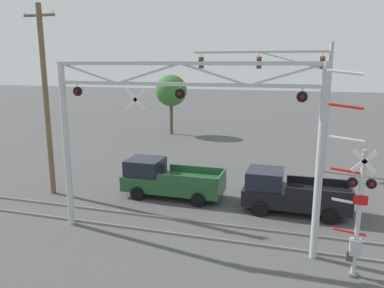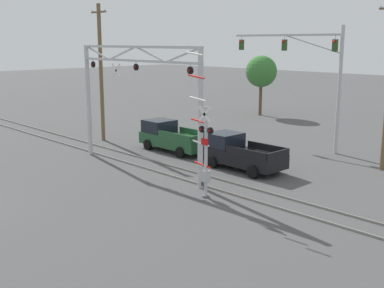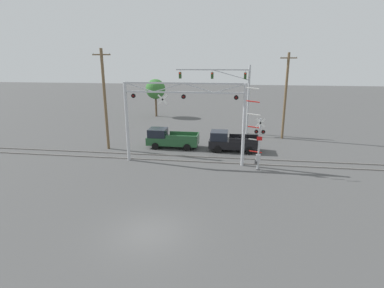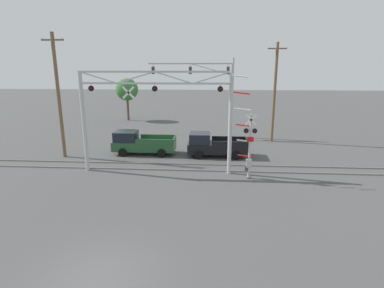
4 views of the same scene
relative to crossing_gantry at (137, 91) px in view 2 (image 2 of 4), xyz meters
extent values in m
cube|color=gray|center=(0.01, 0.28, -4.56)|extent=(80.00, 0.08, 0.10)
cube|color=gray|center=(0.01, 1.72, -4.56)|extent=(80.00, 0.08, 0.10)
cylinder|color=#B7BABF|center=(-5.17, 0.00, -1.04)|extent=(0.27, 0.27, 7.15)
cylinder|color=#B7BABF|center=(5.19, 0.00, -1.04)|extent=(0.27, 0.27, 7.15)
cube|color=#B7BABF|center=(0.01, 0.00, 1.70)|extent=(10.64, 0.14, 0.14)
cube|color=#B7BABF|center=(0.01, 0.00, 2.47)|extent=(10.64, 0.14, 0.14)
cube|color=#B7BABF|center=(-3.88, 0.00, 2.08)|extent=(2.61, 0.08, 0.84)
cube|color=#B7BABF|center=(-1.29, 0.00, 2.08)|extent=(2.61, 0.08, 0.84)
cube|color=#B7BABF|center=(1.31, 0.00, 2.08)|extent=(2.61, 0.08, 0.84)
cube|color=#B7BABF|center=(3.90, 0.00, 2.08)|extent=(2.61, 0.08, 0.84)
cylinder|color=black|center=(-4.44, 0.00, 1.34)|extent=(0.38, 0.10, 0.38)
sphere|color=#590C0C|center=(-4.44, -0.07, 1.34)|extent=(0.18, 0.18, 0.18)
cylinder|color=#B7BABF|center=(-4.44, 0.00, 1.58)|extent=(0.04, 0.04, 0.10)
cylinder|color=black|center=(0.01, 0.00, 1.34)|extent=(0.38, 0.10, 0.38)
sphere|color=#590C0C|center=(0.01, -0.07, 1.34)|extent=(0.18, 0.18, 0.18)
cylinder|color=#B7BABF|center=(0.01, 0.00, 1.58)|extent=(0.04, 0.04, 0.10)
cylinder|color=black|center=(4.46, 0.00, 1.34)|extent=(0.38, 0.10, 0.38)
sphere|color=#590C0C|center=(4.46, -0.07, 1.34)|extent=(0.18, 0.18, 0.18)
cylinder|color=#B7BABF|center=(4.46, 0.00, 1.58)|extent=(0.04, 0.04, 0.10)
cube|color=white|center=(-1.80, -0.10, 1.08)|extent=(0.88, 0.03, 0.88)
cube|color=white|center=(-1.80, -0.10, 1.08)|extent=(0.88, 0.03, 0.88)
cylinder|color=black|center=(-1.80, -0.12, 1.08)|extent=(0.04, 0.04, 0.02)
cylinder|color=#B7BABF|center=(6.48, -0.90, -2.41)|extent=(0.16, 0.16, 4.40)
cylinder|color=#59595B|center=(6.48, -0.90, -4.56)|extent=(0.35, 0.35, 0.10)
cube|color=white|center=(6.48, -1.01, -0.56)|extent=(0.78, 0.03, 0.78)
cube|color=white|center=(6.48, -1.01, -0.56)|extent=(0.78, 0.03, 0.78)
cylinder|color=black|center=(6.48, -1.03, -0.56)|extent=(0.04, 0.04, 0.02)
cylinder|color=black|center=(6.20, -0.90, -1.31)|extent=(0.32, 0.09, 0.32)
sphere|color=#590C0C|center=(6.20, -0.96, -1.31)|extent=(0.16, 0.16, 0.16)
cylinder|color=black|center=(6.76, -0.90, -1.31)|extent=(0.32, 0.09, 0.32)
sphere|color=#590C0C|center=(6.76, -0.96, -1.31)|extent=(0.16, 0.16, 0.16)
cube|color=#B7BABF|center=(6.48, -0.90, -1.31)|extent=(0.64, 0.06, 0.06)
cube|color=red|center=(6.48, -1.00, -1.86)|extent=(0.44, 0.02, 0.32)
cube|color=#B2B2B7|center=(6.48, -0.90, -3.56)|extent=(0.36, 0.28, 0.56)
cylinder|color=red|center=(6.24, -0.90, -3.04)|extent=(1.06, 0.09, 0.20)
cylinder|color=white|center=(6.13, -0.90, -1.99)|extent=(1.06, 0.09, 0.20)
cylinder|color=red|center=(6.02, -0.90, -0.94)|extent=(1.06, 0.09, 0.20)
cylinder|color=white|center=(5.91, -0.90, 0.11)|extent=(1.06, 0.09, 0.20)
cylinder|color=red|center=(5.80, -0.90, 1.15)|extent=(1.06, 0.09, 0.20)
cylinder|color=white|center=(5.68, -0.90, 2.20)|extent=(1.06, 0.09, 0.20)
cube|color=#3F3F42|center=(6.33, -0.90, -3.91)|extent=(0.24, 0.12, 0.36)
cylinder|color=#B7BABF|center=(5.99, 11.99, -0.41)|extent=(0.24, 0.24, 8.40)
cube|color=#B7BABF|center=(1.52, 11.99, 3.20)|extent=(8.94, 0.14, 0.14)
cube|color=#B7BABF|center=(3.76, 11.99, 2.60)|extent=(4.49, 0.08, 1.28)
cylinder|color=#B7BABF|center=(-2.44, 11.99, 3.05)|extent=(0.04, 0.04, 0.30)
cube|color=#28471E|center=(-2.44, 11.99, 2.51)|extent=(0.30, 0.26, 0.77)
sphere|color=red|center=(-2.44, 11.83, 2.77)|extent=(0.18, 0.18, 0.18)
cylinder|color=#B7BABF|center=(1.52, 11.99, 3.05)|extent=(0.04, 0.04, 0.30)
cube|color=#28471E|center=(1.52, 11.99, 2.51)|extent=(0.30, 0.26, 0.77)
sphere|color=red|center=(1.52, 11.83, 2.77)|extent=(0.18, 0.18, 0.18)
cylinder|color=#B7BABF|center=(5.49, 11.99, 3.05)|extent=(0.04, 0.04, 0.30)
cube|color=#28471E|center=(5.49, 11.99, 2.51)|extent=(0.30, 0.26, 0.77)
sphere|color=red|center=(5.49, 11.83, 2.77)|extent=(0.18, 0.18, 0.18)
cube|color=#23512D|center=(-1.95, 4.64, -3.85)|extent=(5.38, 2.02, 0.79)
cube|color=black|center=(-3.57, 4.64, -3.03)|extent=(1.84, 1.86, 0.85)
cube|color=#23512D|center=(-0.93, 3.67, -3.27)|extent=(3.14, 0.08, 0.38)
cube|color=#23512D|center=(-0.93, 5.61, -3.27)|extent=(3.14, 0.08, 0.38)
cube|color=#23512D|center=(0.69, 4.64, -3.27)|extent=(0.10, 1.94, 0.38)
cylinder|color=black|center=(-3.62, 3.62, -4.25)|extent=(0.72, 0.24, 0.72)
cylinder|color=black|center=(-3.62, 5.66, -4.25)|extent=(0.72, 0.24, 0.72)
cylinder|color=black|center=(-0.28, 3.62, -4.25)|extent=(0.72, 0.24, 0.72)
cylinder|color=black|center=(-0.28, 5.66, -4.25)|extent=(0.72, 0.24, 0.72)
cube|color=black|center=(4.42, 4.33, -3.85)|extent=(5.01, 2.02, 0.79)
cube|color=black|center=(2.93, 4.33, -3.03)|extent=(1.71, 1.86, 0.85)
cube|color=black|center=(5.38, 3.36, -3.27)|extent=(2.89, 0.08, 0.38)
cube|color=black|center=(5.38, 5.31, -3.27)|extent=(2.89, 0.08, 0.38)
cube|color=black|center=(6.87, 4.33, -3.27)|extent=(0.10, 1.94, 0.38)
cylinder|color=black|center=(2.87, 3.31, -4.25)|extent=(0.72, 0.24, 0.72)
cylinder|color=black|center=(2.87, 5.36, -4.25)|extent=(0.72, 0.24, 0.72)
cylinder|color=black|center=(5.97, 3.31, -4.25)|extent=(0.72, 0.24, 0.72)
cylinder|color=black|center=(5.97, 5.36, -4.25)|extent=(0.72, 0.24, 0.72)
cylinder|color=brown|center=(-8.54, 3.24, 0.42)|extent=(0.28, 0.28, 10.05)
cube|color=brown|center=(-8.54, 3.24, 4.84)|extent=(1.80, 0.12, 0.12)
cylinder|color=silver|center=(-9.36, 3.24, 4.94)|extent=(0.08, 0.08, 0.12)
cylinder|color=silver|center=(-7.72, 3.24, 4.94)|extent=(0.08, 0.08, 0.12)
cylinder|color=silver|center=(9.24, 10.17, 4.66)|extent=(0.08, 0.08, 0.12)
cylinder|color=brown|center=(-8.30, 21.98, -2.95)|extent=(0.32, 0.32, 3.33)
sphere|color=#387533|center=(-8.30, 21.98, -0.18)|extent=(3.15, 3.15, 3.15)
camera|label=1|loc=(4.53, -13.50, 2.47)|focal=35.00mm
camera|label=2|loc=(22.03, -16.72, 2.76)|focal=45.00mm
camera|label=3|loc=(4.32, -25.27, 4.39)|focal=28.00mm
camera|label=4|loc=(4.00, -20.41, 2.64)|focal=28.00mm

